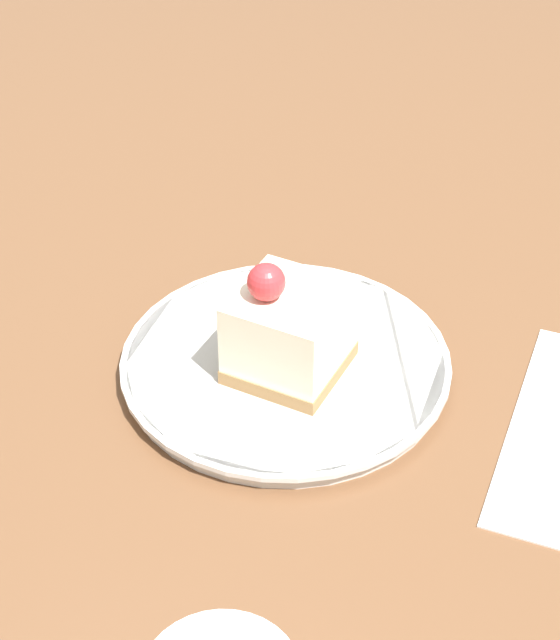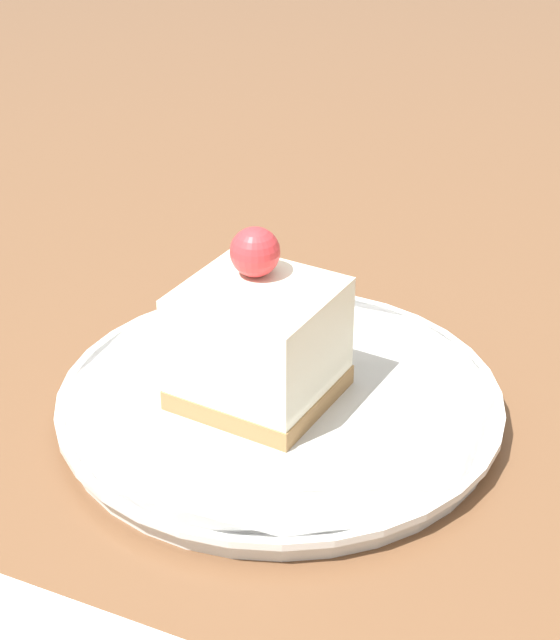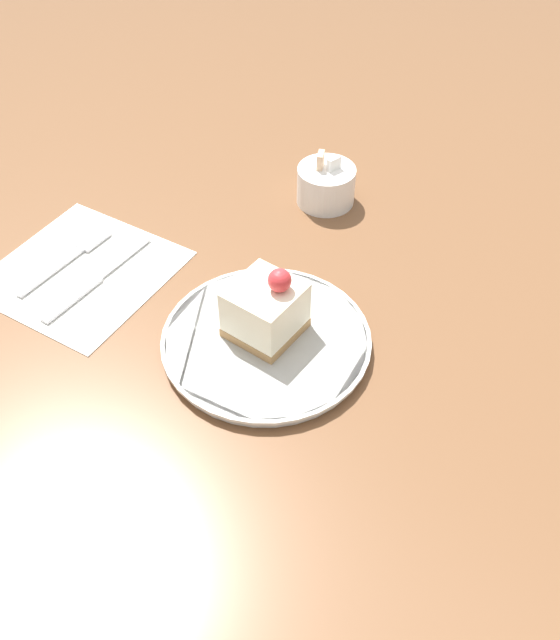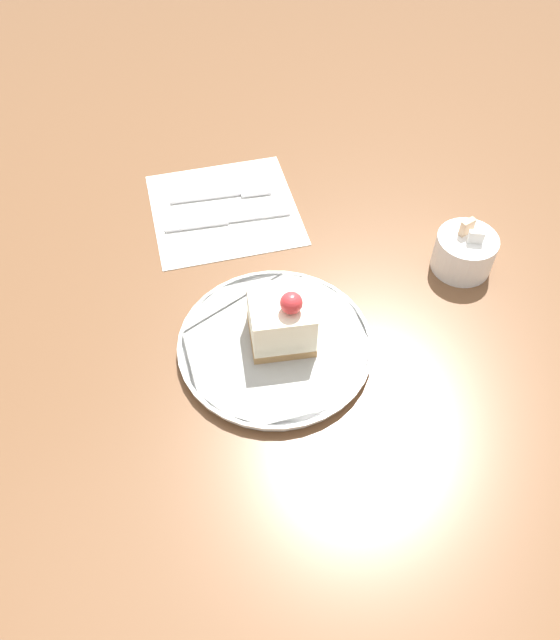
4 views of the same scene
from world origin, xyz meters
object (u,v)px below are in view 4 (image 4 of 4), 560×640
fork (230,194)px  sugar_bowl (464,252)px  plate (275,345)px  cake_slice (282,320)px  knife (216,222)px

fork → sugar_bowl: sugar_bowl is taller
fork → sugar_bowl: (0.23, 0.27, 0.02)m
fork → sugar_bowl: 0.35m
plate → sugar_bowl: (-0.06, 0.28, 0.02)m
cake_slice → fork: cake_slice is taller
cake_slice → sugar_bowl: bearing=109.9°
cake_slice → sugar_bowl: size_ratio=1.12×
sugar_bowl → knife: bearing=-120.4°
plate → cake_slice: 0.04m
cake_slice → knife: size_ratio=0.49×
plate → cake_slice: size_ratio=2.63×
plate → knife: 0.24m
cake_slice → sugar_bowl: 0.28m
cake_slice → knife: 0.24m
plate → fork: size_ratio=1.56×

